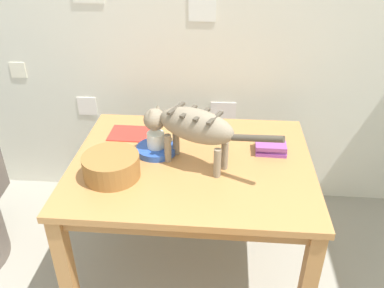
{
  "coord_description": "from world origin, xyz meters",
  "views": [
    {
      "loc": [
        0.13,
        -0.3,
        1.86
      ],
      "look_at": [
        -0.01,
        1.45,
        0.83
      ],
      "focal_mm": 37.55,
      "sensor_mm": 36.0,
      "label": 1
    }
  ],
  "objects_px": {
    "coffee_mug": "(156,140)",
    "magazine": "(133,134)",
    "saucer_bowl": "(156,149)",
    "cat": "(191,126)",
    "wicker_basket": "(111,166)",
    "book_stack": "(271,147)",
    "dining_table": "(192,174)"
  },
  "relations": [
    {
      "from": "coffee_mug",
      "to": "magazine",
      "type": "bearing_deg",
      "value": 132.61
    },
    {
      "from": "saucer_bowl",
      "to": "magazine",
      "type": "relative_size",
      "value": 0.8
    },
    {
      "from": "cat",
      "to": "wicker_basket",
      "type": "bearing_deg",
      "value": 136.22
    },
    {
      "from": "magazine",
      "to": "book_stack",
      "type": "xyz_separation_m",
      "value": [
        0.78,
        -0.13,
        0.03
      ]
    },
    {
      "from": "dining_table",
      "to": "book_stack",
      "type": "height_order",
      "value": "book_stack"
    },
    {
      "from": "dining_table",
      "to": "saucer_bowl",
      "type": "height_order",
      "value": "saucer_bowl"
    },
    {
      "from": "saucer_bowl",
      "to": "magazine",
      "type": "xyz_separation_m",
      "value": [
        -0.17,
        0.19,
        -0.01
      ]
    },
    {
      "from": "cat",
      "to": "coffee_mug",
      "type": "bearing_deg",
      "value": 89.64
    },
    {
      "from": "dining_table",
      "to": "wicker_basket",
      "type": "height_order",
      "value": "wicker_basket"
    },
    {
      "from": "cat",
      "to": "coffee_mug",
      "type": "distance_m",
      "value": 0.25
    },
    {
      "from": "dining_table",
      "to": "book_stack",
      "type": "bearing_deg",
      "value": 16.61
    },
    {
      "from": "cat",
      "to": "wicker_basket",
      "type": "height_order",
      "value": "cat"
    },
    {
      "from": "book_stack",
      "to": "wicker_basket",
      "type": "bearing_deg",
      "value": -159.59
    },
    {
      "from": "cat",
      "to": "saucer_bowl",
      "type": "relative_size",
      "value": 3.2
    },
    {
      "from": "dining_table",
      "to": "book_stack",
      "type": "relative_size",
      "value": 7.26
    },
    {
      "from": "coffee_mug",
      "to": "cat",
      "type": "bearing_deg",
      "value": -25.12
    },
    {
      "from": "coffee_mug",
      "to": "magazine",
      "type": "xyz_separation_m",
      "value": [
        -0.17,
        0.19,
        -0.07
      ]
    },
    {
      "from": "saucer_bowl",
      "to": "coffee_mug",
      "type": "height_order",
      "value": "coffee_mug"
    },
    {
      "from": "coffee_mug",
      "to": "book_stack",
      "type": "height_order",
      "value": "coffee_mug"
    },
    {
      "from": "dining_table",
      "to": "book_stack",
      "type": "distance_m",
      "value": 0.45
    },
    {
      "from": "saucer_bowl",
      "to": "book_stack",
      "type": "xyz_separation_m",
      "value": [
        0.61,
        0.06,
        0.01
      ]
    },
    {
      "from": "dining_table",
      "to": "saucer_bowl",
      "type": "distance_m",
      "value": 0.23
    },
    {
      "from": "saucer_bowl",
      "to": "coffee_mug",
      "type": "distance_m",
      "value": 0.06
    },
    {
      "from": "dining_table",
      "to": "wicker_basket",
      "type": "xyz_separation_m",
      "value": [
        -0.38,
        -0.17,
        0.15
      ]
    },
    {
      "from": "dining_table",
      "to": "coffee_mug",
      "type": "distance_m",
      "value": 0.26
    },
    {
      "from": "saucer_bowl",
      "to": "book_stack",
      "type": "distance_m",
      "value": 0.61
    },
    {
      "from": "magazine",
      "to": "wicker_basket",
      "type": "bearing_deg",
      "value": -90.6
    },
    {
      "from": "magazine",
      "to": "dining_table",
      "type": "bearing_deg",
      "value": -34.1
    },
    {
      "from": "cat",
      "to": "saucer_bowl",
      "type": "xyz_separation_m",
      "value": [
        -0.2,
        0.09,
        -0.2
      ]
    },
    {
      "from": "dining_table",
      "to": "saucer_bowl",
      "type": "bearing_deg",
      "value": 161.22
    },
    {
      "from": "cat",
      "to": "dining_table",
      "type": "bearing_deg",
      "value": 20.84
    },
    {
      "from": "coffee_mug",
      "to": "wicker_basket",
      "type": "height_order",
      "value": "coffee_mug"
    }
  ]
}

